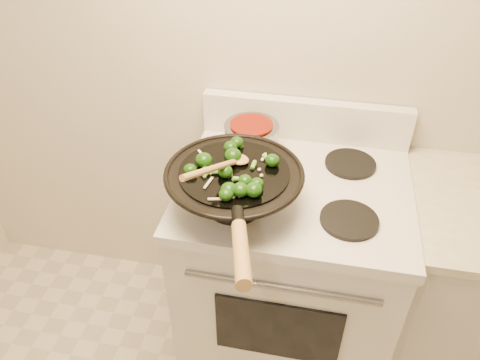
# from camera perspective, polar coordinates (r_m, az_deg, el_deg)

# --- Properties ---
(stove) EXTENTS (0.78, 0.67, 1.08)m
(stove) POSITION_cam_1_polar(r_m,az_deg,el_deg) (1.91, 5.79, -11.15)
(stove) COLOR white
(stove) RESTS_ON ground
(wok) EXTENTS (0.43, 0.70, 0.21)m
(wok) POSITION_cam_1_polar(r_m,az_deg,el_deg) (1.44, -0.69, -0.84)
(wok) COLOR black
(wok) RESTS_ON stove
(stirfry) EXTENTS (0.28, 0.30, 0.05)m
(stirfry) POSITION_cam_1_polar(r_m,az_deg,el_deg) (1.38, -0.85, 1.18)
(stirfry) COLOR #133809
(stirfry) RESTS_ON wok
(wooden_spoon) EXTENTS (0.14, 0.32, 0.14)m
(wooden_spoon) POSITION_cam_1_polar(r_m,az_deg,el_deg) (1.36, -2.01, 1.91)
(wooden_spoon) COLOR #A87D42
(wooden_spoon) RESTS_ON wok
(saucepan) EXTENTS (0.20, 0.32, 0.12)m
(saucepan) POSITION_cam_1_polar(r_m,az_deg,el_deg) (1.69, 1.37, 5.13)
(saucepan) COLOR gray
(saucepan) RESTS_ON stove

